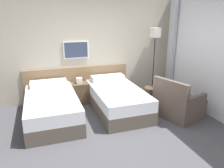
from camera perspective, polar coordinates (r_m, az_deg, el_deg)
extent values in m
plane|color=#47474C|center=(4.29, 2.93, -13.16)|extent=(16.00, 16.00, 0.00)
cube|color=#B7AD99|center=(5.79, -4.77, 9.20)|extent=(10.00, 0.06, 2.70)
cube|color=#846647|center=(5.85, -8.93, 0.06)|extent=(2.72, 0.04, 0.90)
cube|color=white|center=(5.65, -9.37, 8.81)|extent=(0.64, 0.03, 0.44)
cube|color=#333D56|center=(5.63, -9.34, 8.78)|extent=(0.58, 0.01, 0.38)
cube|color=#B7BAC1|center=(6.30, 15.27, 9.06)|extent=(0.10, 0.24, 2.64)
cube|color=brown|center=(4.95, -15.28, -7.46)|extent=(1.07, 1.95, 0.30)
cube|color=silver|center=(4.84, -15.54, -4.51)|extent=(1.05, 1.93, 0.25)
cube|color=silver|center=(5.48, -16.24, 0.16)|extent=(0.85, 0.34, 0.13)
cube|color=brown|center=(5.21, 1.39, -5.46)|extent=(1.07, 1.95, 0.30)
cube|color=silver|center=(5.11, 1.41, -2.62)|extent=(1.05, 1.93, 0.25)
cube|color=silver|center=(5.73, -1.15, 1.62)|extent=(0.85, 0.34, 0.13)
cube|color=brown|center=(5.68, -8.41, -2.35)|extent=(0.45, 0.36, 0.54)
cube|color=silver|center=(5.58, -8.57, 0.93)|extent=(0.14, 0.14, 0.14)
cylinder|color=black|center=(6.32, 10.33, -2.89)|extent=(0.24, 0.24, 0.02)
cylinder|color=black|center=(6.08, 10.75, 4.31)|extent=(0.02, 0.02, 1.61)
cube|color=silver|center=(5.94, 11.27, 13.06)|extent=(0.21, 0.21, 0.25)
cylinder|color=brown|center=(5.57, 10.16, -5.77)|extent=(0.25, 0.25, 0.01)
cylinder|color=brown|center=(5.48, 10.29, -3.43)|extent=(0.05, 0.05, 0.47)
cylinder|color=brown|center=(5.40, 10.43, -0.99)|extent=(0.38, 0.38, 0.02)
cube|color=brown|center=(5.17, 16.99, -5.79)|extent=(1.03, 1.09, 0.42)
cube|color=brown|center=(4.74, 14.94, -1.88)|extent=(0.37, 0.88, 0.48)
cube|color=brown|center=(4.86, 21.07, -3.95)|extent=(0.67, 0.29, 0.18)
cube|color=brown|center=(5.29, 13.83, -1.52)|extent=(0.67, 0.29, 0.18)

